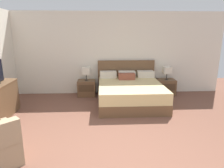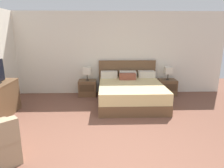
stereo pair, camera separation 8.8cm
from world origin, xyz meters
name	(u,v)px [view 1 (the left image)]	position (x,y,z in m)	size (l,w,h in m)	color
wall_back	(111,54)	(0.00, 3.90, 1.30)	(7.23, 0.06, 2.59)	silver
bed	(130,92)	(0.50, 2.88, 0.32)	(1.83, 2.03, 1.09)	brown
nightstand_left	(87,88)	(-0.78, 3.59, 0.25)	(0.55, 0.43, 0.50)	brown
nightstand_right	(166,87)	(1.77, 3.59, 0.25)	(0.55, 0.43, 0.50)	brown
table_lamp_left	(86,71)	(-0.78, 3.59, 0.79)	(0.24, 0.24, 0.41)	#332D28
table_lamp_right	(167,70)	(1.77, 3.59, 0.79)	(0.24, 0.24, 0.41)	#332D28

